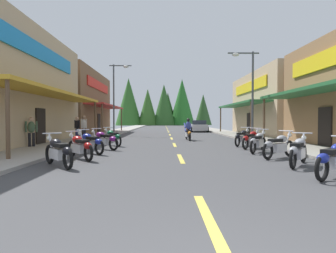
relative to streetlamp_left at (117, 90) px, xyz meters
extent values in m
cube|color=#424244|center=(4.98, 4.67, -4.32)|extent=(9.75, 86.51, 0.10)
cube|color=#9E9991|center=(-1.24, 4.67, -4.21)|extent=(2.68, 86.51, 0.12)
cube|color=gray|center=(11.20, 4.67, -4.21)|extent=(2.68, 86.51, 0.12)
cube|color=#E0C64C|center=(4.98, -21.59, -4.26)|extent=(0.16, 2.40, 0.01)
cube|color=#E0C64C|center=(4.98, -15.39, -4.26)|extent=(0.16, 2.40, 0.01)
cube|color=#E0C64C|center=(4.98, -9.85, -4.26)|extent=(0.16, 2.40, 0.01)
cube|color=#E0C64C|center=(4.98, -4.49, -4.26)|extent=(0.16, 2.40, 0.01)
cube|color=#E0C64C|center=(4.98, 0.59, -4.26)|extent=(0.16, 2.40, 0.01)
cube|color=#E0C64C|center=(4.98, 6.78, -4.26)|extent=(0.16, 2.40, 0.01)
cube|color=#E0C64C|center=(4.98, 11.85, -4.26)|extent=(0.16, 2.40, 0.01)
cube|color=#E0C64C|center=(4.98, 16.93, -4.26)|extent=(0.16, 2.40, 0.01)
cube|color=#E0C64C|center=(4.98, 22.27, -4.26)|extent=(0.16, 2.40, 0.01)
cube|color=#E0C64C|center=(4.98, 27.76, -4.26)|extent=(0.16, 2.40, 0.01)
cube|color=#E0C64C|center=(4.98, 33.38, -4.26)|extent=(0.16, 2.40, 0.01)
cube|color=#E0C64C|center=(4.98, 38.90, -4.26)|extent=(0.16, 2.40, 0.01)
cube|color=gold|center=(-1.68, -10.19, -1.37)|extent=(1.80, 12.30, 0.16)
cylinder|color=brown|center=(-0.98, -16.14, -2.86)|extent=(0.14, 0.14, 2.82)
cylinder|color=brown|center=(-0.98, -4.24, -2.86)|extent=(0.14, 0.14, 2.82)
cube|color=#197FCC|center=(-2.52, -10.19, 0.98)|extent=(0.10, 9.57, 0.90)
cube|color=black|center=(-2.54, -10.19, -3.22)|extent=(0.08, 1.10, 2.10)
cube|color=brown|center=(-6.15, 3.61, -1.01)|extent=(7.14, 12.56, 6.52)
cube|color=#B72D28|center=(-1.68, 3.61, -1.37)|extent=(1.80, 11.30, 0.16)
cylinder|color=brown|center=(-0.98, -1.84, -2.86)|extent=(0.14, 0.14, 2.82)
cylinder|color=brown|center=(-0.98, 9.06, -2.86)|extent=(0.14, 0.14, 2.82)
cube|color=red|center=(-2.52, 3.61, 0.82)|extent=(0.10, 8.79, 0.90)
cube|color=black|center=(-2.54, 3.61, -3.22)|extent=(0.08, 1.10, 2.10)
cube|color=#236033|center=(11.64, -11.95, -1.37)|extent=(1.80, 8.60, 0.16)
cylinder|color=brown|center=(10.94, -7.85, -2.86)|extent=(0.14, 0.14, 2.82)
cube|color=yellow|center=(12.48, -11.95, 0.24)|extent=(0.10, 6.69, 0.90)
cube|color=black|center=(12.50, -11.95, -3.22)|extent=(0.08, 1.10, 2.10)
cube|color=tan|center=(16.44, 0.12, -1.33)|extent=(7.79, 12.47, 5.88)
cube|color=#236033|center=(11.64, 0.12, -1.37)|extent=(1.80, 11.22, 0.16)
cylinder|color=brown|center=(10.94, -5.29, -2.86)|extent=(0.14, 0.14, 2.82)
cylinder|color=brown|center=(10.94, 5.53, -2.86)|extent=(0.14, 0.14, 2.82)
cube|color=yellow|center=(12.48, 0.12, 0.32)|extent=(0.10, 8.73, 0.90)
cube|color=black|center=(12.50, 0.12, -3.22)|extent=(0.08, 1.10, 2.10)
cylinder|color=#474C51|center=(-0.29, 0.00, -0.96)|extent=(0.14, 0.14, 6.62)
cylinder|color=#474C51|center=(0.34, 0.00, 2.25)|extent=(2.07, 0.10, 0.10)
ellipsoid|color=silver|center=(0.87, 0.00, 2.15)|extent=(0.50, 0.30, 0.24)
cylinder|color=#474C51|center=(10.26, -7.62, -1.29)|extent=(0.14, 0.14, 5.96)
cylinder|color=#474C51|center=(9.62, -7.62, 1.59)|extent=(2.07, 0.10, 0.10)
ellipsoid|color=silver|center=(9.10, -7.62, 1.49)|extent=(0.50, 0.30, 0.24)
torus|color=black|center=(8.04, -19.23, -3.95)|extent=(0.58, 0.46, 0.64)
cube|color=silver|center=(8.65, -18.78, -3.87)|extent=(0.73, 0.64, 0.32)
cube|color=black|center=(8.44, -18.93, -3.59)|extent=(0.65, 0.58, 0.12)
ellipsoid|color=navy|center=(8.08, -19.20, -3.72)|extent=(0.50, 0.45, 0.24)
torus|color=black|center=(9.07, -16.43, -3.95)|extent=(0.47, 0.56, 0.64)
torus|color=black|center=(8.14, -17.61, -3.95)|extent=(0.47, 0.56, 0.64)
cube|color=silver|center=(8.60, -17.02, -3.87)|extent=(0.65, 0.72, 0.32)
ellipsoid|color=#99999E|center=(8.73, -16.86, -3.55)|extent=(0.60, 0.64, 0.28)
cube|color=black|center=(8.45, -17.22, -3.59)|extent=(0.59, 0.64, 0.12)
ellipsoid|color=#99999E|center=(8.17, -17.57, -3.72)|extent=(0.46, 0.49, 0.24)
cylinder|color=silver|center=(8.99, -16.53, -3.62)|extent=(0.28, 0.33, 0.71)
cylinder|color=silver|center=(8.91, -16.63, -3.25)|extent=(0.50, 0.40, 0.04)
sphere|color=white|center=(9.09, -16.41, -3.42)|extent=(0.16, 0.16, 0.16)
torus|color=black|center=(9.35, -14.80, -3.95)|extent=(0.57, 0.46, 0.64)
torus|color=black|center=(8.14, -15.69, -3.95)|extent=(0.57, 0.46, 0.64)
cube|color=silver|center=(8.74, -15.25, -3.87)|extent=(0.73, 0.64, 0.32)
ellipsoid|color=#99999E|center=(8.91, -15.13, -3.55)|extent=(0.64, 0.59, 0.28)
cube|color=black|center=(8.54, -15.39, -3.59)|extent=(0.65, 0.58, 0.12)
ellipsoid|color=#99999E|center=(8.18, -15.66, -3.72)|extent=(0.50, 0.45, 0.24)
cylinder|color=silver|center=(9.24, -14.88, -3.62)|extent=(0.33, 0.27, 0.71)
cylinder|color=silver|center=(9.15, -14.95, -3.25)|extent=(0.39, 0.51, 0.04)
sphere|color=white|center=(9.37, -14.78, -3.42)|extent=(0.16, 0.16, 0.16)
torus|color=black|center=(9.03, -12.86, -3.95)|extent=(0.46, 0.57, 0.64)
torus|color=black|center=(8.14, -14.07, -3.95)|extent=(0.46, 0.57, 0.64)
cube|color=silver|center=(8.59, -13.46, -3.87)|extent=(0.64, 0.73, 0.32)
ellipsoid|color=#99999E|center=(8.70, -13.30, -3.55)|extent=(0.59, 0.64, 0.28)
cube|color=black|center=(8.44, -13.66, -3.59)|extent=(0.58, 0.65, 0.12)
ellipsoid|color=#99999E|center=(8.17, -14.02, -3.72)|extent=(0.45, 0.50, 0.24)
cylinder|color=silver|center=(8.95, -12.96, -3.62)|extent=(0.27, 0.33, 0.71)
cylinder|color=silver|center=(8.88, -13.06, -3.25)|extent=(0.51, 0.39, 0.04)
sphere|color=white|center=(9.05, -12.83, -3.42)|extent=(0.16, 0.16, 0.16)
torus|color=black|center=(9.33, -11.24, -3.95)|extent=(0.50, 0.55, 0.64)
torus|color=black|center=(8.34, -12.37, -3.95)|extent=(0.50, 0.55, 0.64)
cube|color=silver|center=(8.83, -11.80, -3.87)|extent=(0.67, 0.71, 0.32)
ellipsoid|color=#A51414|center=(8.96, -11.65, -3.55)|extent=(0.61, 0.63, 0.28)
cube|color=black|center=(8.67, -11.99, -3.59)|extent=(0.61, 0.64, 0.12)
ellipsoid|color=#A51414|center=(8.37, -12.33, -3.72)|extent=(0.47, 0.49, 0.24)
cylinder|color=silver|center=(9.24, -11.34, -3.62)|extent=(0.29, 0.32, 0.71)
cylinder|color=silver|center=(9.16, -11.43, -3.25)|extent=(0.48, 0.43, 0.04)
sphere|color=white|center=(9.35, -11.22, -3.42)|extent=(0.16, 0.16, 0.16)
torus|color=black|center=(9.24, -9.79, -3.95)|extent=(0.47, 0.57, 0.64)
torus|color=black|center=(8.33, -10.99, -3.95)|extent=(0.47, 0.57, 0.64)
cube|color=silver|center=(8.78, -10.39, -3.87)|extent=(0.65, 0.73, 0.32)
ellipsoid|color=black|center=(8.90, -10.23, -3.55)|extent=(0.59, 0.64, 0.28)
cube|color=black|center=(8.63, -10.59, -3.59)|extent=(0.59, 0.65, 0.12)
ellipsoid|color=black|center=(8.36, -10.95, -3.72)|extent=(0.46, 0.50, 0.24)
cylinder|color=silver|center=(9.16, -9.90, -3.62)|extent=(0.27, 0.33, 0.71)
cylinder|color=silver|center=(9.08, -9.99, -3.25)|extent=(0.50, 0.39, 0.04)
sphere|color=white|center=(9.25, -9.77, -3.42)|extent=(0.16, 0.16, 0.16)
torus|color=black|center=(0.56, -16.47, -3.95)|extent=(0.50, 0.55, 0.64)
torus|color=black|center=(1.56, -17.60, -3.95)|extent=(0.50, 0.55, 0.64)
cube|color=silver|center=(1.06, -17.04, -3.87)|extent=(0.67, 0.71, 0.32)
ellipsoid|color=black|center=(0.93, -16.89, -3.55)|extent=(0.61, 0.63, 0.28)
cube|color=black|center=(1.23, -17.22, -3.59)|extent=(0.61, 0.64, 0.12)
ellipsoid|color=black|center=(1.52, -17.56, -3.72)|extent=(0.47, 0.49, 0.24)
cylinder|color=silver|center=(0.65, -16.57, -3.62)|extent=(0.29, 0.32, 0.71)
cylinder|color=silver|center=(0.73, -16.66, -3.25)|extent=(0.48, 0.43, 0.04)
sphere|color=white|center=(0.54, -16.45, -3.42)|extent=(0.16, 0.16, 0.16)
torus|color=black|center=(0.76, -14.92, -3.95)|extent=(0.49, 0.55, 0.64)
torus|color=black|center=(1.73, -16.07, -3.95)|extent=(0.49, 0.55, 0.64)
cube|color=silver|center=(1.25, -15.49, -3.87)|extent=(0.67, 0.72, 0.32)
ellipsoid|color=#A51414|center=(1.12, -15.34, -3.55)|extent=(0.61, 0.63, 0.28)
cube|color=black|center=(1.41, -15.68, -3.59)|extent=(0.60, 0.64, 0.12)
ellipsoid|color=#A51414|center=(1.70, -16.03, -3.72)|extent=(0.47, 0.49, 0.24)
cylinder|color=silver|center=(0.85, -15.02, -3.62)|extent=(0.29, 0.32, 0.71)
cylinder|color=silver|center=(0.92, -15.11, -3.25)|extent=(0.48, 0.42, 0.04)
sphere|color=white|center=(0.74, -14.90, -3.42)|extent=(0.16, 0.16, 0.16)
torus|color=black|center=(0.60, -13.28, -3.95)|extent=(0.53, 0.51, 0.64)
torus|color=black|center=(1.69, -14.31, -3.95)|extent=(0.53, 0.51, 0.64)
cube|color=silver|center=(1.15, -13.80, -3.87)|extent=(0.70, 0.68, 0.32)
ellipsoid|color=navy|center=(1.00, -13.66, -3.55)|extent=(0.63, 0.62, 0.28)
cube|color=black|center=(1.33, -13.97, -3.59)|extent=(0.63, 0.62, 0.12)
ellipsoid|color=navy|center=(1.66, -14.28, -3.72)|extent=(0.48, 0.48, 0.24)
cylinder|color=silver|center=(0.70, -13.37, -3.62)|extent=(0.31, 0.30, 0.71)
cylinder|color=silver|center=(0.78, -13.45, -3.25)|extent=(0.44, 0.46, 0.04)
sphere|color=white|center=(0.58, -13.26, -3.42)|extent=(0.16, 0.16, 0.16)
torus|color=black|center=(0.80, -11.75, -3.95)|extent=(0.57, 0.47, 0.64)
torus|color=black|center=(1.98, -12.68, -3.95)|extent=(0.57, 0.47, 0.64)
cube|color=silver|center=(1.39, -12.22, -3.87)|extent=(0.72, 0.65, 0.32)
ellipsoid|color=#721972|center=(1.23, -12.09, -3.55)|extent=(0.64, 0.60, 0.28)
cube|color=black|center=(1.59, -12.37, -3.59)|extent=(0.65, 0.59, 0.12)
ellipsoid|color=#721972|center=(1.94, -12.65, -3.72)|extent=(0.49, 0.46, 0.24)
cylinder|color=silver|center=(0.90, -11.83, -3.62)|extent=(0.33, 0.28, 0.71)
cylinder|color=silver|center=(0.99, -11.91, -3.25)|extent=(0.40, 0.50, 0.04)
sphere|color=white|center=(0.77, -11.74, -3.42)|extent=(0.16, 0.16, 0.16)
torus|color=black|center=(1.01, -9.68, -3.95)|extent=(0.46, 0.57, 0.64)
torus|color=black|center=(1.91, -10.89, -3.95)|extent=(0.46, 0.57, 0.64)
cube|color=silver|center=(1.46, -10.28, -3.87)|extent=(0.64, 0.73, 0.32)
ellipsoid|color=#0C5933|center=(1.34, -10.12, -3.55)|extent=(0.59, 0.64, 0.28)
cube|color=black|center=(1.61, -10.48, -3.59)|extent=(0.58, 0.65, 0.12)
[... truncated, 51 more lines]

